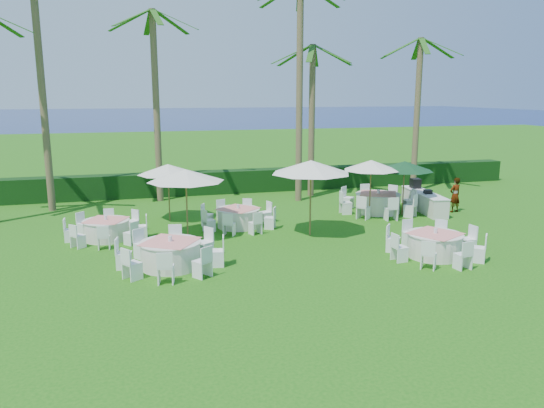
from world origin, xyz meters
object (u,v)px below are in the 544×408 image
Objects in this scene: banquet_table_e at (238,217)px; umbrella_a at (186,175)px; umbrella_d at (371,165)px; banquet_table_a at (171,254)px; banquet_table_f at (378,202)px; umbrella_green at (405,166)px; staff_person at (455,195)px; banquet_table_c at (435,244)px; umbrella_b at (311,167)px; buffet_table at (424,200)px; umbrella_c at (168,169)px; banquet_table_d at (107,229)px.

umbrella_a is at bearing -153.78° from banquet_table_e.
banquet_table_a is at bearing -153.23° from umbrella_d.
banquet_table_e is at bearing -179.09° from umbrella_d.
umbrella_green is at bearing -41.82° from banquet_table_f.
staff_person is at bearing -2.08° from umbrella_green.
umbrella_d reaches higher than banquet_table_c.
umbrella_b is at bearing -39.19° from banquet_table_e.
banquet_table_a reaches higher than banquet_table_e.
staff_person is at bearing 14.83° from umbrella_b.
banquet_table_c is (8.47, -1.20, -0.02)m from banquet_table_a.
umbrella_green is (9.57, 1.23, -0.16)m from umbrella_a.
umbrella_green is at bearing 7.33° from umbrella_a.
umbrella_green is (5.05, 2.11, -0.42)m from umbrella_b.
banquet_table_f is 2.15m from umbrella_d.
umbrella_green is at bearing 2.91° from umbrella_d.
buffet_table reaches higher than banquet_table_e.
banquet_table_c is at bearing -8.06° from banquet_table_a.
banquet_table_e is (3.03, 4.36, -0.03)m from banquet_table_a.
umbrella_c is (-8.00, 7.40, 1.77)m from banquet_table_c.
banquet_table_d is at bearing -136.47° from umbrella_c.
banquet_table_f is 2.22× the size of staff_person.
umbrella_green is at bearing 3.16° from banquet_table_d.
umbrella_a is 0.76× the size of buffet_table.
umbrella_b reaches higher than banquet_table_d.
banquet_table_f is 2.04m from umbrella_green.
banquet_table_e is 3.63m from umbrella_c.
banquet_table_a is at bearing -156.55° from umbrella_green.
staff_person is at bearing 18.85° from banquet_table_a.
umbrella_a is at bearing 169.01° from umbrella_b.
banquet_table_a is at bearing -156.55° from buffet_table.
buffet_table is (13.88, 1.30, 0.07)m from banquet_table_d.
umbrella_green is 1.58× the size of staff_person.
umbrella_green is at bearing 1.35° from banquet_table_e.
staff_person is at bearing -7.98° from umbrella_c.
buffet_table is (2.24, -0.13, -0.01)m from banquet_table_f.
umbrella_a is 1.12× the size of umbrella_c.
umbrella_b is at bearing 24.21° from banquet_table_a.
umbrella_c is 0.67× the size of buffet_table.
banquet_table_e is at bearing -35.65° from umbrella_c.
umbrella_b is at bearing 2.06° from staff_person.
umbrella_b is at bearing -157.36° from umbrella_green.
buffet_table is at bearing 23.43° from umbrella_green.
banquet_table_e is 1.19× the size of umbrella_c.
banquet_table_d is 5.07m from banquet_table_e.
umbrella_a reaches higher than banquet_table_e.
buffet_table is at bearing -5.29° from umbrella_c.
umbrella_d is (-0.80, -0.82, 1.82)m from banquet_table_f.
umbrella_c is at bearing 142.61° from umbrella_b.
staff_person is (4.55, 5.64, 0.37)m from banquet_table_c.
staff_person is (2.56, -0.09, -1.39)m from umbrella_green.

